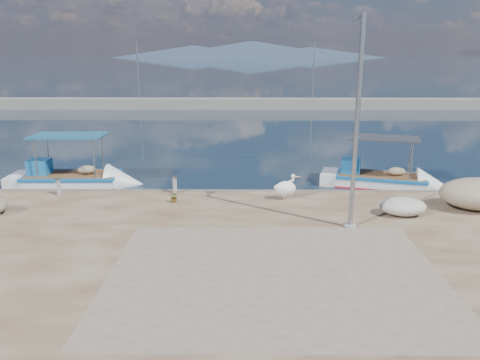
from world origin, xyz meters
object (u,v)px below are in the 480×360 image
boat_left (71,181)px  bollard_near (175,184)px  boat_right (379,181)px  lamp_post (356,132)px  pelican (286,188)px

boat_left → bollard_near: 6.20m
boat_right → lamp_post: bearing=-97.4°
lamp_post → bollard_near: 8.25m
pelican → bollard_near: bearing=160.9°
lamp_post → bollard_near: lamp_post is taller
boat_left → bollard_near: size_ratio=8.38×
boat_left → pelican: (10.17, -3.70, 0.78)m
pelican → bollard_near: 4.76m
boat_left → lamp_post: size_ratio=0.89×
boat_left → bollard_near: bearing=-28.1°
boat_right → pelican: size_ratio=5.46×
boat_right → pelican: bearing=-126.0°
pelican → lamp_post: (1.95, -3.07, 2.79)m
boat_right → bollard_near: 10.06m
boat_right → lamp_post: (-2.97, -6.95, 3.58)m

